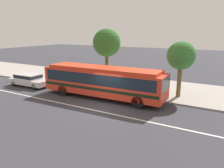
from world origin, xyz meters
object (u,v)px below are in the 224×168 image
Objects in this scene: street_tree_near_stop at (107,43)px; sedan_behind_bus at (29,79)px; bus_stop_sign at (149,81)px; street_tree_mid_block at (181,56)px; transit_bus at (103,80)px; pedestrian_waiting_near_sign at (102,79)px; pedestrian_walking_along_curb at (92,78)px.

sedan_behind_bus is at bearing -143.04° from street_tree_near_stop.
street_tree_mid_block reaches higher than bus_stop_sign.
street_tree_mid_block is (14.84, 3.67, 2.94)m from sedan_behind_bus.
transit_bus is 2.30× the size of street_tree_mid_block.
transit_bus is 2.36× the size of sedan_behind_bus.
pedestrian_waiting_near_sign is 0.73× the size of bus_stop_sign.
bus_stop_sign is (3.58, 1.80, -0.01)m from transit_bus.
street_tree_near_stop reaches higher than bus_stop_sign.
pedestrian_waiting_near_sign reaches higher than pedestrian_walking_along_curb.
sedan_behind_bus is 9.15m from street_tree_near_stop.
bus_stop_sign is 7.28m from street_tree_near_stop.
transit_bus is at bearing -153.24° from bus_stop_sign.
transit_bus is 9.15m from sedan_behind_bus.
pedestrian_walking_along_curb is at bearing -95.56° from street_tree_near_stop.
pedestrian_waiting_near_sign is at bearing 17.76° from sedan_behind_bus.
street_tree_mid_block is at bearing 36.07° from bus_stop_sign.
street_tree_mid_block reaches higher than sedan_behind_bus.
street_tree_mid_block is at bearing 13.89° from sedan_behind_bus.
street_tree_near_stop reaches higher than sedan_behind_bus.
sedan_behind_bus is at bearing -162.24° from pedestrian_waiting_near_sign.
street_tree_near_stop reaches higher than street_tree_mid_block.
transit_bus is 4.01m from bus_stop_sign.
street_tree_near_stop is (-2.44, 4.72, 2.88)m from transit_bus.
sedan_behind_bus is 2.82× the size of pedestrian_waiting_near_sign.
transit_bus is at bearing 1.86° from sedan_behind_bus.
street_tree_mid_block is at bearing 8.14° from pedestrian_walking_along_curb.
street_tree_mid_block reaches higher than transit_bus.
street_tree_near_stop is at bearing 170.63° from street_tree_mid_block.
bus_stop_sign reaches higher than sedan_behind_bus.
transit_bus reaches higher than pedestrian_walking_along_curb.
transit_bus is 1.88× the size of street_tree_near_stop.
street_tree_mid_block is (7.19, 1.22, 2.57)m from pedestrian_waiting_near_sign.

